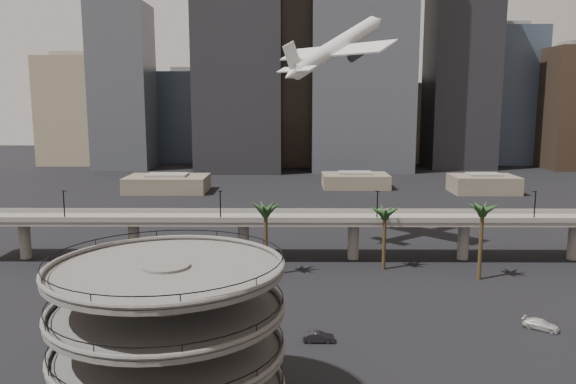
{
  "coord_description": "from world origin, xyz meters",
  "views": [
    {
      "loc": [
        -1.32,
        -54.31,
        31.26
      ],
      "look_at": [
        -1.89,
        28.0,
        17.96
      ],
      "focal_mm": 35.0,
      "sensor_mm": 36.0,
      "label": 1
    }
  ],
  "objects_px": {
    "parking_ramp": "(169,330)",
    "overpass": "(298,223)",
    "car_a": "(244,351)",
    "airborne_jet": "(336,47)",
    "car_c": "(541,324)",
    "car_b": "(319,337)"
  },
  "relations": [
    {
      "from": "parking_ramp",
      "to": "car_c",
      "type": "xyz_separation_m",
      "value": [
        46.27,
        23.79,
        -9.14
      ]
    },
    {
      "from": "parking_ramp",
      "to": "car_b",
      "type": "xyz_separation_m",
      "value": [
        15.22,
        19.4,
        -9.15
      ]
    },
    {
      "from": "airborne_jet",
      "to": "car_b",
      "type": "bearing_deg",
      "value": -139.44
    },
    {
      "from": "parking_ramp",
      "to": "airborne_jet",
      "type": "relative_size",
      "value": 0.89
    },
    {
      "from": "car_a",
      "to": "car_c",
      "type": "distance_m",
      "value": 41.43
    },
    {
      "from": "overpass",
      "to": "airborne_jet",
      "type": "distance_m",
      "value": 38.08
    },
    {
      "from": "car_a",
      "to": "airborne_jet",
      "type": "bearing_deg",
      "value": 1.08
    },
    {
      "from": "car_a",
      "to": "car_b",
      "type": "xyz_separation_m",
      "value": [
        9.36,
        4.72,
        -0.15
      ]
    },
    {
      "from": "parking_ramp",
      "to": "overpass",
      "type": "height_order",
      "value": "parking_ramp"
    },
    {
      "from": "airborne_jet",
      "to": "car_a",
      "type": "xyz_separation_m",
      "value": [
        -15.17,
        -56.43,
        -41.7
      ]
    },
    {
      "from": "car_b",
      "to": "overpass",
      "type": "bearing_deg",
      "value": 3.81
    },
    {
      "from": "car_c",
      "to": "airborne_jet",
      "type": "bearing_deg",
      "value": 63.06
    },
    {
      "from": "overpass",
      "to": "airborne_jet",
      "type": "xyz_separation_m",
      "value": [
        8.02,
        12.12,
        35.19
      ]
    },
    {
      "from": "parking_ramp",
      "to": "airborne_jet",
      "type": "distance_m",
      "value": 81.04
    },
    {
      "from": "overpass",
      "to": "car_c",
      "type": "bearing_deg",
      "value": -46.62
    },
    {
      "from": "airborne_jet",
      "to": "parking_ramp",
      "type": "bearing_deg",
      "value": -149.5
    },
    {
      "from": "overpass",
      "to": "car_a",
      "type": "bearing_deg",
      "value": -99.15
    },
    {
      "from": "overpass",
      "to": "car_c",
      "type": "distance_m",
      "value": 48.89
    },
    {
      "from": "car_b",
      "to": "airborne_jet",
      "type": "bearing_deg",
      "value": -5.8
    },
    {
      "from": "parking_ramp",
      "to": "car_a",
      "type": "height_order",
      "value": "parking_ramp"
    },
    {
      "from": "car_a",
      "to": "parking_ramp",
      "type": "bearing_deg",
      "value": 174.36
    },
    {
      "from": "parking_ramp",
      "to": "car_c",
      "type": "height_order",
      "value": "parking_ramp"
    }
  ]
}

